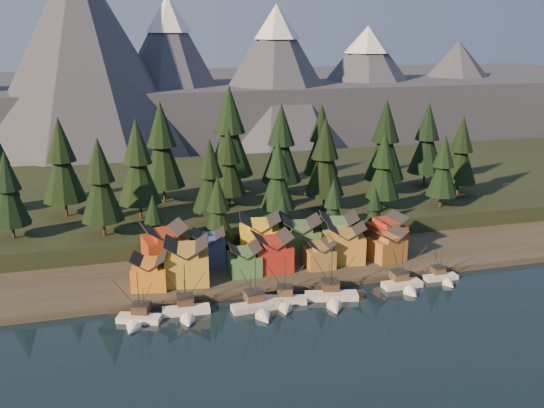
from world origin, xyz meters
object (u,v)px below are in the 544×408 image
object	(u,v)px
boat_3	(285,295)
boat_6	(443,273)
house_front_1	(187,260)
boat_1	(186,305)
house_back_0	(165,245)
boat_0	(137,313)
boat_5	(405,279)
house_front_0	(150,271)
boat_4	(332,291)
boat_2	(258,301)
house_back_1	(209,247)

from	to	relation	value
boat_3	boat_6	size ratio (longest dim) A/B	1.15
house_front_1	boat_1	bearing A→B (deg)	-89.90
house_back_0	boat_0	bearing A→B (deg)	-116.76
boat_1	boat_5	distance (m)	49.45
boat_6	house_front_0	size ratio (longest dim) A/B	1.14
boat_4	house_back_0	distance (m)	42.05
boat_2	boat_3	xyz separation A→B (m)	(6.34, 1.66, -0.13)
boat_3	house_back_1	xyz separation A→B (m)	(-12.14, 23.60, 3.74)
boat_1	house_back_1	bearing A→B (deg)	72.52
boat_5	house_back_0	bearing A→B (deg)	153.45
boat_5	house_front_1	size ratio (longest dim) A/B	1.11
boat_1	house_back_1	size ratio (longest dim) A/B	1.36
boat_3	boat_0	bearing A→B (deg)	-164.22
boat_5	boat_6	xyz separation A→B (m)	(10.79, 1.64, -0.52)
boat_2	boat_4	bearing A→B (deg)	-2.29
boat_1	house_back_0	distance (m)	24.41
boat_2	house_front_0	world-z (taller)	boat_2
boat_1	boat_2	size ratio (longest dim) A/B	0.94
boat_0	boat_3	bearing A→B (deg)	21.64
house_back_0	house_back_1	xyz separation A→B (m)	(10.50, -0.96, -1.11)
boat_2	house_back_0	xyz separation A→B (m)	(-16.30, 26.22, 4.72)
boat_1	house_back_0	xyz separation A→B (m)	(-1.63, 23.87, 4.86)
boat_3	boat_5	size ratio (longest dim) A/B	0.94
boat_1	house_back_0	bearing A→B (deg)	97.59
boat_6	boat_4	bearing A→B (deg)	-172.29
house_back_0	boat_6	bearing A→B (deg)	-27.97
boat_2	boat_5	xyz separation A→B (m)	(34.78, 2.32, 0.10)
house_front_0	boat_5	bearing A→B (deg)	-1.53
boat_3	house_front_1	xyz separation A→B (m)	(-18.77, 14.46, 4.52)
house_back_0	house_back_1	distance (m)	10.60
boat_2	house_back_0	world-z (taller)	house_back_0
boat_2	boat_0	bearing A→B (deg)	172.70
boat_1	boat_3	world-z (taller)	boat_1
boat_3	boat_5	bearing A→B (deg)	16.62
boat_5	house_back_1	distance (m)	46.75
boat_0	boat_5	distance (m)	59.43
boat_1	house_front_0	world-z (taller)	boat_1
boat_2	boat_5	distance (m)	34.85
boat_4	boat_3	bearing A→B (deg)	-173.34
boat_0	boat_1	bearing A→B (deg)	26.60
boat_3	boat_6	world-z (taller)	boat_3
boat_2	boat_5	bearing A→B (deg)	-0.23
house_front_0	house_back_0	xyz separation A→B (m)	(4.58, 11.11, 1.61)
boat_0	boat_1	distance (m)	10.02
house_front_0	house_back_1	size ratio (longest dim) A/B	1.02
boat_0	house_front_0	bearing A→B (deg)	95.80
boat_1	house_front_1	size ratio (longest dim) A/B	1.06
boat_0	house_back_0	xyz separation A→B (m)	(8.35, 24.82, 4.73)
boat_0	house_front_1	bearing A→B (deg)	71.47
boat_5	boat_6	world-z (taller)	boat_5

